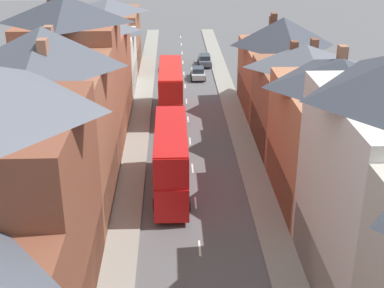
% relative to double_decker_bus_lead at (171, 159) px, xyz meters
% --- Properties ---
extents(pavement_left, '(2.20, 104.00, 0.14)m').
position_rel_double_decker_bus_lead_xyz_m(pavement_left, '(-3.29, 12.06, -2.75)').
color(pavement_left, gray).
rests_on(pavement_left, ground).
extents(pavement_right, '(2.20, 104.00, 0.14)m').
position_rel_double_decker_bus_lead_xyz_m(pavement_right, '(6.91, 12.06, -2.75)').
color(pavement_right, gray).
rests_on(pavement_right, ground).
extents(centre_line_dashes, '(0.14, 97.80, 0.01)m').
position_rel_double_decker_bus_lead_xyz_m(centre_line_dashes, '(1.81, 10.06, -2.81)').
color(centre_line_dashes, silver).
rests_on(centre_line_dashes, ground).
extents(terrace_row_left, '(8.00, 82.21, 14.45)m').
position_rel_double_decker_bus_lead_xyz_m(terrace_row_left, '(-8.38, 0.30, 3.10)').
color(terrace_row_left, '#935138').
rests_on(terrace_row_left, ground).
extents(terrace_row_right, '(8.00, 61.87, 14.27)m').
position_rel_double_decker_bus_lead_xyz_m(terrace_row_right, '(11.99, -7.79, 3.12)').
color(terrace_row_right, brown).
rests_on(terrace_row_right, ground).
extents(double_decker_bus_lead, '(2.74, 10.80, 5.30)m').
position_rel_double_decker_bus_lead_xyz_m(double_decker_bus_lead, '(0.00, 0.00, 0.00)').
color(double_decker_bus_lead, red).
rests_on(double_decker_bus_lead, ground).
extents(double_decker_bus_mid_street, '(2.74, 10.80, 5.30)m').
position_rel_double_decker_bus_lead_xyz_m(double_decker_bus_mid_street, '(0.00, 17.83, 0.00)').
color(double_decker_bus_mid_street, red).
rests_on(double_decker_bus_mid_street, ground).
extents(car_near_blue, '(1.90, 3.97, 1.61)m').
position_rel_double_decker_bus_lead_xyz_m(car_near_blue, '(0.01, 36.22, -2.01)').
color(car_near_blue, '#236093').
rests_on(car_near_blue, ground).
extents(car_near_silver, '(1.90, 4.49, 1.63)m').
position_rel_double_decker_bus_lead_xyz_m(car_near_silver, '(4.91, 38.13, -1.99)').
color(car_near_silver, '#4C515B').
rests_on(car_near_silver, ground).
extents(car_parked_left_a, '(1.90, 4.05, 1.59)m').
position_rel_double_decker_bus_lead_xyz_m(car_parked_left_a, '(3.61, 31.34, -2.01)').
color(car_parked_left_a, '#B7BABF').
rests_on(car_parked_left_a, ground).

